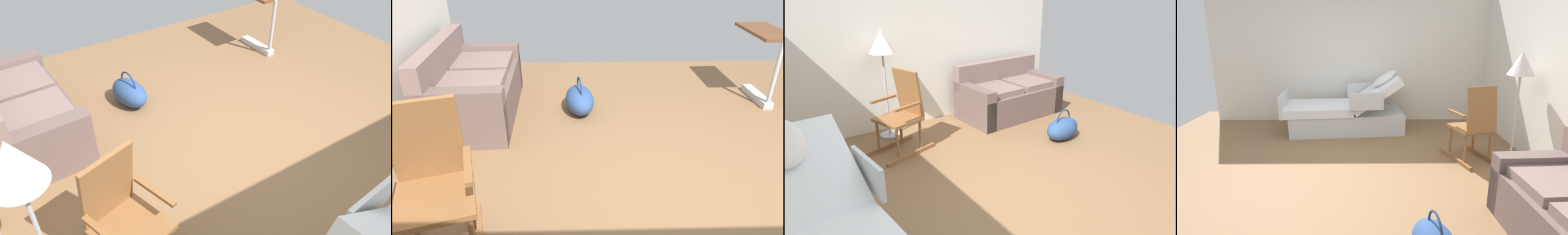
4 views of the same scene
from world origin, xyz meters
TOP-DOWN VIEW (x-y plane):
  - ground_plane at (0.00, 0.00)m, footprint 6.40×6.40m
  - couch at (1.47, 2.03)m, footprint 1.64×0.93m
  - rocking_chair at (-0.47, 1.75)m, footprint 0.87×0.67m
  - floor_lamp at (-0.47, 2.28)m, footprint 0.34×0.34m
  - overbed_table at (1.82, -1.39)m, footprint 0.85×0.43m
  - duffel_bag at (1.47, 0.83)m, footprint 0.60×0.40m

SIDE VIEW (x-z plane):
  - ground_plane at x=0.00m, z-range 0.00..0.00m
  - duffel_bag at x=1.47m, z-range -0.06..0.37m
  - couch at x=1.47m, z-range -0.12..0.73m
  - rocking_chair at x=-0.47m, z-range -0.02..1.03m
  - overbed_table at x=1.82m, z-range 0.11..0.95m
  - floor_lamp at x=-0.47m, z-range 0.49..1.97m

